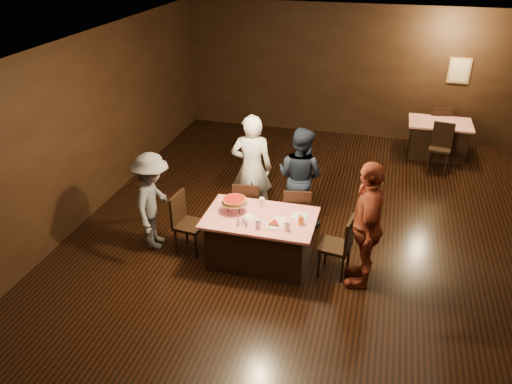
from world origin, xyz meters
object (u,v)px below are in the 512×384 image
at_px(back_table, 438,139).
at_px(diner_grey_knit, 153,201).
at_px(diner_white_jacket, 252,168).
at_px(plate_empty, 300,216).
at_px(glass_amber, 301,220).
at_px(chair_far_right, 297,212).
at_px(glass_front_left, 258,224).
at_px(chair_back_near, 440,147).
at_px(glass_front_right, 287,226).
at_px(chair_far_left, 248,206).
at_px(glass_back, 262,202).
at_px(chair_back_far, 437,126).
at_px(pizza_stand, 234,201).
at_px(chair_end_left, 190,224).
at_px(diner_red_shirt, 366,225).
at_px(chair_end_right, 335,245).
at_px(main_table, 260,239).
at_px(diner_navy_hoodie, 300,176).

xyz_separation_m(back_table, diner_grey_knit, (-4.42, -4.78, 0.39)).
xyz_separation_m(diner_white_jacket, diner_grey_knit, (-1.22, -1.21, -0.15)).
height_order(plate_empty, glass_amber, glass_amber).
xyz_separation_m(chair_far_right, glass_front_left, (-0.35, -1.05, 0.37)).
relative_size(chair_back_near, plate_empty, 3.80).
distance_m(plate_empty, glass_amber, 0.22).
bearing_deg(glass_front_right, plate_empty, 75.96).
height_order(chair_far_left, glass_back, chair_far_left).
distance_m(chair_back_far, glass_amber, 5.85).
bearing_deg(chair_back_far, glass_back, 51.84).
distance_m(chair_back_far, glass_front_left, 6.30).
xyz_separation_m(diner_grey_knit, glass_front_right, (2.13, -0.25, 0.06)).
relative_size(diner_grey_knit, glass_front_left, 11.14).
distance_m(chair_far_left, chair_back_far, 5.60).
bearing_deg(glass_front_right, glass_back, 132.27).
bearing_deg(diner_white_jacket, pizza_stand, 81.82).
bearing_deg(chair_far_left, diner_grey_knit, 23.08).
height_order(chair_end_left, glass_front_right, chair_end_left).
xyz_separation_m(chair_back_near, diner_red_shirt, (-1.24, -4.18, 0.45)).
distance_m(diner_white_jacket, glass_front_left, 1.60).
xyz_separation_m(chair_far_right, diner_grey_knit, (-2.08, -0.75, 0.30)).
xyz_separation_m(diner_grey_knit, glass_front_left, (1.73, -0.30, 0.06)).
distance_m(diner_red_shirt, glass_back, 1.60).
bearing_deg(glass_front_right, diner_grey_knit, 173.27).
distance_m(chair_end_left, glass_amber, 1.74).
bearing_deg(chair_end_right, chair_end_left, -81.14).
height_order(chair_back_far, glass_front_left, chair_back_far).
distance_m(chair_far_right, glass_front_left, 1.17).
relative_size(back_table, diner_white_jacket, 0.70).
bearing_deg(main_table, glass_front_left, -80.54).
bearing_deg(chair_end_right, diner_white_jacket, -118.97).
xyz_separation_m(pizza_stand, glass_amber, (1.00, -0.10, -0.11)).
bearing_deg(diner_white_jacket, main_table, 99.68).
relative_size(diner_white_jacket, diner_grey_knit, 1.19).
xyz_separation_m(main_table, chair_back_near, (2.74, 4.08, 0.09)).
xyz_separation_m(chair_end_left, chair_back_far, (3.84, 5.38, 0.00)).
xyz_separation_m(chair_back_near, pizza_stand, (-3.14, -4.03, 0.48)).
bearing_deg(chair_end_left, diner_navy_hoodie, -41.76).
bearing_deg(plate_empty, chair_end_right, -15.26).
distance_m(diner_red_shirt, plate_empty, 0.99).
xyz_separation_m(chair_far_left, diner_red_shirt, (1.90, -0.84, 0.45)).
height_order(chair_far_right, diner_grey_knit, diner_grey_knit).
relative_size(chair_back_near, pizza_stand, 2.50).
bearing_deg(chair_far_right, diner_navy_hoodie, -93.75).
xyz_separation_m(chair_back_far, diner_white_jacket, (-3.20, -4.17, 0.45)).
relative_size(diner_navy_hoodie, pizza_stand, 4.45).
distance_m(chair_end_right, glass_back, 1.24).
distance_m(chair_back_near, glass_front_left, 5.16).
bearing_deg(chair_back_near, main_table, -115.18).
height_order(main_table, chair_end_left, chair_end_left).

